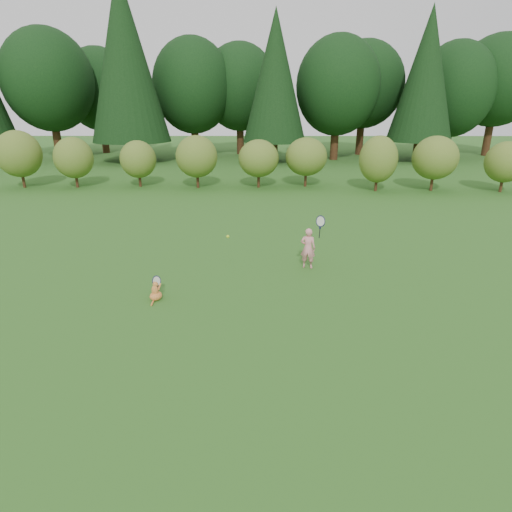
# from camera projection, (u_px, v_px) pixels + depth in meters

# --- Properties ---
(ground) EXTENTS (100.00, 100.00, 0.00)m
(ground) POSITION_uv_depth(u_px,v_px,m) (247.00, 296.00, 9.83)
(ground) COLOR #215718
(ground) RESTS_ON ground
(shrub_row) EXTENTS (28.00, 3.00, 2.80)m
(shrub_row) POSITION_uv_depth(u_px,v_px,m) (254.00, 161.00, 21.59)
(shrub_row) COLOR #5A6E22
(shrub_row) RESTS_ON ground
(woodland_backdrop) EXTENTS (48.00, 10.00, 15.00)m
(woodland_backdrop) POSITION_uv_depth(u_px,v_px,m) (255.00, 51.00, 28.93)
(woodland_backdrop) COLOR black
(woodland_backdrop) RESTS_ON ground
(child) EXTENTS (0.63, 0.42, 1.65)m
(child) POSITION_uv_depth(u_px,v_px,m) (308.00, 247.00, 11.34)
(child) COLOR pink
(child) RESTS_ON ground
(cat) EXTENTS (0.44, 0.65, 0.61)m
(cat) POSITION_uv_depth(u_px,v_px,m) (155.00, 290.00, 9.60)
(cat) COLOR #BF5424
(cat) RESTS_ON ground
(tennis_ball) EXTENTS (0.08, 0.08, 0.08)m
(tennis_ball) POSITION_uv_depth(u_px,v_px,m) (228.00, 236.00, 10.31)
(tennis_ball) COLOR #CCE71B
(tennis_ball) RESTS_ON ground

